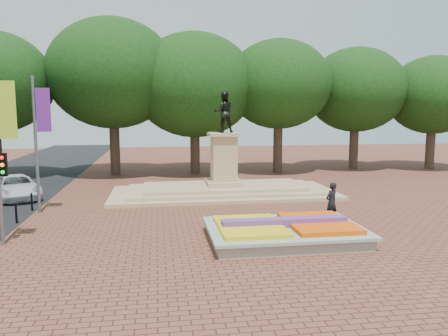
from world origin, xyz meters
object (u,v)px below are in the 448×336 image
monument (224,181)px  van (16,187)px  flower_bed (285,231)px  pedestrian (331,202)px

monument → van: size_ratio=2.77×
flower_bed → pedestrian: 4.01m
van → pedestrian: 18.51m
monument → pedestrian: size_ratio=7.38×
flower_bed → pedestrian: (3.03, 2.55, 0.57)m
monument → van: (-12.58, 0.66, -0.18)m
flower_bed → van: bearing=141.9°
flower_bed → van: van is taller
monument → pedestrian: bearing=-61.4°
van → pedestrian: bearing=-50.9°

